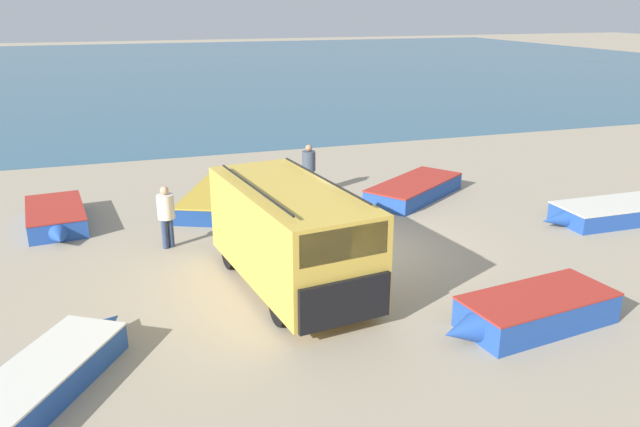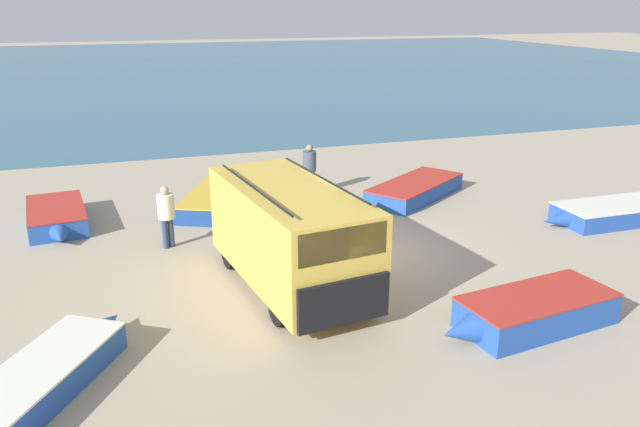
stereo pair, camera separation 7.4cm
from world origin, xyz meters
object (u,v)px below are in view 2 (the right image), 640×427
Objects in this scene: fishing_rowboat_3 at (57,217)px; fisherman_1 at (166,211)px; fishing_rowboat_2 at (218,195)px; fishing_rowboat_1 at (417,189)px; fisherman_0 at (310,165)px; fishing_rowboat_4 at (531,312)px; fishing_rowboat_5 at (47,374)px; fishing_rowboat_0 at (612,213)px; parked_van at (290,234)px.

fishing_rowboat_3 is 4.05m from fisherman_1.
fishing_rowboat_1 is at bearing -77.01° from fishing_rowboat_2.
fishing_rowboat_2 is 4.88m from fishing_rowboat_3.
fisherman_0 reaches higher than fishing_rowboat_3.
fishing_rowboat_2 is at bearing 92.53° from fishing_rowboat_3.
fishing_rowboat_5 is at bearing -12.16° from fishing_rowboat_4.
fisherman_0 is 6.10m from fisherman_1.
fishing_rowboat_4 is at bearing 37.11° from fishing_rowboat_0.
fisherman_1 is at bearing 41.30° from fishing_rowboat_3.
fishing_rowboat_2 reaches higher than fishing_rowboat_5.
fishing_rowboat_5 is 2.25× the size of fisherman_1.
fisherman_1 reaches higher than fishing_rowboat_0.
fishing_rowboat_1 is 13.49m from fishing_rowboat_5.
fisherman_1 reaches higher than fishing_rowboat_1.
fishing_rowboat_3 is at bearing 26.98° from fisherman_1.
fisherman_0 is at bearing -64.45° from fishing_rowboat_2.
fishing_rowboat_2 is at bearing 6.77° from fishing_rowboat_5.
parked_van is 5.33m from fishing_rowboat_4.
fishing_rowboat_5 is at bearing 14.65° from fishing_rowboat_0.
fishing_rowboat_5 is (-15.25, -3.91, -0.01)m from fishing_rowboat_0.
fishing_rowboat_0 is 1.13× the size of fishing_rowboat_5.
fishing_rowboat_1 is 8.92m from fishing_rowboat_4.
parked_van is at bearing -46.74° from fishing_rowboat_4.
fishing_rowboat_4 is at bearing 39.18° from fishing_rowboat_3.
fishing_rowboat_3 is 2.22× the size of fisherman_0.
parked_van reaches higher than fishing_rowboat_3.
fishing_rowboat_5 is (-4.98, -2.57, -1.02)m from parked_van.
fishing_rowboat_1 is 11.30m from fishing_rowboat_3.
fishing_rowboat_2 is 3.02× the size of fisherman_1.
fishing_rowboat_1 is at bearing -109.30° from fishing_rowboat_4.
fishing_rowboat_4 is at bearing -136.15° from fishing_rowboat_1.
fisherman_1 is (2.53, 5.89, 0.75)m from fishing_rowboat_5.
fishing_rowboat_0 is 1.14× the size of fishing_rowboat_3.
fishing_rowboat_0 is 16.34m from fishing_rowboat_3.
fishing_rowboat_1 is at bearing -42.67° from fishing_rowboat_0.
fishing_rowboat_5 is at bearing 161.48° from fisherman_0.
fishing_rowboat_3 reaches higher than fishing_rowboat_0.
fishing_rowboat_4 is 9.32m from fisherman_1.
fisherman_1 is at bearing -151.19° from parked_van.
fishing_rowboat_2 is (-0.57, 6.74, -1.02)m from parked_van.
fishing_rowboat_3 is (-5.39, 6.00, -1.00)m from parked_van.
fishing_rowboat_0 is at bearing -104.98° from fisherman_0.
fishing_rowboat_0 is 0.96× the size of fishing_rowboat_1.
fishing_rowboat_4 is (4.63, -10.06, 0.06)m from fishing_rowboat_2.
fisherman_1 is (-12.73, 1.98, 0.74)m from fishing_rowboat_0.
fishing_rowboat_1 is 2.67× the size of fisherman_1.
fishing_rowboat_0 is 12.12m from fishing_rowboat_2.
fisherman_0 is (7.94, 0.79, 0.74)m from fishing_rowboat_3.
parked_van is 8.06m from fishing_rowboat_1.
parked_van reaches higher than fishing_rowboat_2.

